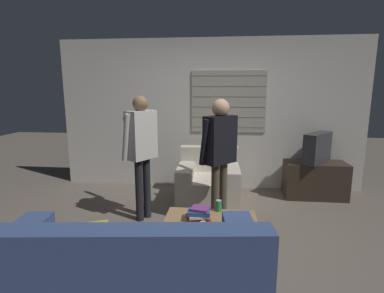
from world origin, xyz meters
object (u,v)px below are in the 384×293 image
(book_stack, at_px, (199,214))
(spare_remote, at_px, (200,224))
(couch_blue, at_px, (128,278))
(person_left_standing, at_px, (141,143))
(person_right_standing, at_px, (219,146))
(soda_can, at_px, (219,206))
(tv, at_px, (317,148))
(coffee_table, at_px, (211,222))
(armchair_beige, at_px, (208,181))

(book_stack, relative_size, spare_remote, 2.05)
(couch_blue, bearing_deg, person_left_standing, 95.30)
(person_right_standing, bearing_deg, person_left_standing, 132.62)
(person_left_standing, bearing_deg, soda_can, -87.13)
(soda_can, bearing_deg, person_left_standing, 151.14)
(book_stack, bearing_deg, couch_blue, -115.52)
(tv, relative_size, spare_remote, 4.97)
(person_left_standing, relative_size, person_right_standing, 1.02)
(spare_remote, bearing_deg, person_right_standing, 114.35)
(coffee_table, xyz_separation_m, person_left_standing, (-0.94, 0.78, 0.68))
(armchair_beige, relative_size, spare_remote, 7.33)
(couch_blue, bearing_deg, spare_remote, 53.27)
(armchair_beige, bearing_deg, coffee_table, 92.43)
(couch_blue, xyz_separation_m, book_stack, (0.45, 0.94, 0.13))
(soda_can, bearing_deg, tv, 47.69)
(book_stack, bearing_deg, spare_remote, -78.75)
(couch_blue, relative_size, soda_can, 16.37)
(couch_blue, distance_m, person_right_standing, 1.99)
(tv, relative_size, person_left_standing, 0.40)
(couch_blue, distance_m, soda_can, 1.36)
(couch_blue, xyz_separation_m, person_left_standing, (-0.37, 1.75, 0.71))
(person_left_standing, bearing_deg, coffee_table, -97.76)
(armchair_beige, height_order, book_stack, armchair_beige)
(soda_can, xyz_separation_m, spare_remote, (-0.17, -0.37, -0.05))
(person_left_standing, xyz_separation_m, soda_can, (1.02, -0.56, -0.58))
(tv, xyz_separation_m, person_right_standing, (-1.51, -1.08, 0.20))
(person_left_standing, relative_size, spare_remote, 12.57)
(tv, height_order, person_right_standing, person_right_standing)
(couch_blue, xyz_separation_m, person_right_standing, (0.64, 1.75, 0.69))
(armchair_beige, xyz_separation_m, person_right_standing, (0.17, -0.79, 0.71))
(person_left_standing, bearing_deg, book_stack, -102.72)
(soda_can, bearing_deg, spare_remote, -115.44)
(coffee_table, height_order, soda_can, soda_can)
(person_left_standing, distance_m, spare_remote, 1.40)
(tv, bearing_deg, coffee_table, -2.79)
(coffee_table, height_order, tv, tv)
(couch_blue, bearing_deg, soda_can, 54.66)
(tv, relative_size, soda_can, 5.12)
(tv, distance_m, person_left_standing, 2.75)
(coffee_table, xyz_separation_m, spare_remote, (-0.10, -0.15, 0.05))
(armchair_beige, distance_m, soda_can, 1.37)
(person_right_standing, xyz_separation_m, book_stack, (-0.19, -0.81, -0.57))
(armchair_beige, height_order, soda_can, armchair_beige)
(coffee_table, bearing_deg, spare_remote, -122.77)
(soda_can, relative_size, spare_remote, 0.97)
(couch_blue, xyz_separation_m, coffee_table, (0.57, 0.97, 0.02))
(coffee_table, xyz_separation_m, person_right_standing, (0.06, 0.78, 0.67))
(couch_blue, relative_size, armchair_beige, 2.17)
(soda_can, bearing_deg, couch_blue, -118.69)
(couch_blue, height_order, book_stack, couch_blue)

